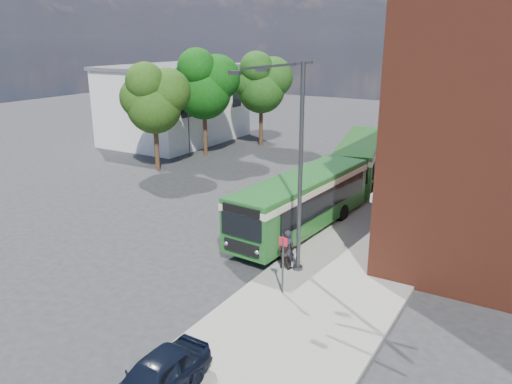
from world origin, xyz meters
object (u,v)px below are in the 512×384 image
Objects in this scene: street_lamp at (293,166)px; parked_car at (156,377)px; bus_front at (302,198)px; bus_rear at (360,156)px.

street_lamp reaches higher than parked_car.
bus_front is at bearing 100.37° from parked_car.
street_lamp reaches higher than bus_front.
parked_car is at bearing -83.48° from bus_rear.
bus_front is at bearing -86.50° from bus_rear.
bus_rear is 3.08× the size of parked_car.
street_lamp is 10.16m from parked_car.
street_lamp is 5.62m from bus_front.
bus_rear reaches higher than parked_car.
street_lamp is 2.44× the size of parked_car.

